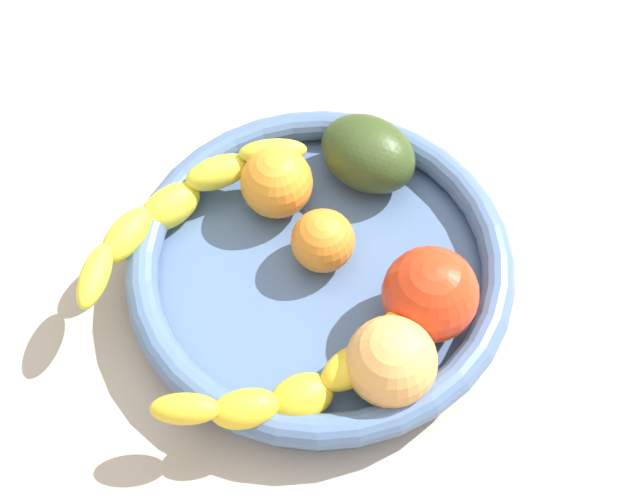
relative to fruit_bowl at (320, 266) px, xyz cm
name	(u,v)px	position (x,y,z in cm)	size (l,w,h in cm)	color
kitchen_counter	(320,290)	(0.00, 0.00, -3.76)	(120.00, 120.00, 3.00)	#B1A294
fruit_bowl	(320,266)	(0.00, 0.00, 0.00)	(30.64, 30.64, 4.40)	#4A6693
banana_draped_left	(176,206)	(-1.70, -12.14, 2.39)	(18.88, 14.58, 5.18)	yellow
banana_draped_right	(298,386)	(11.20, 0.78, 2.16)	(13.16, 17.62, 4.67)	yellow
orange_front	(277,182)	(-5.58, -4.79, 2.55)	(5.96, 5.96, 5.96)	orange
orange_mid_left	(325,241)	(-1.09, 0.14, 2.12)	(5.08, 5.08, 5.08)	orange
peach_blush	(391,362)	(8.36, 6.91, 2.88)	(6.61, 6.61, 6.61)	#EFA556
tomato_red	(430,294)	(2.59, 8.83, 3.20)	(7.24, 7.24, 7.24)	red
avocado_dark	(368,154)	(-10.17, 1.94, 2.43)	(8.48, 6.54, 5.71)	#32451D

